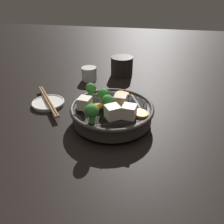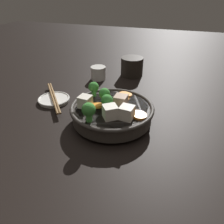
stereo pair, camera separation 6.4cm
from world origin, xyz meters
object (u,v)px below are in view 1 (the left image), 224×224
side_saucer (48,103)px  chopsticks_pair (48,100)px  stirfry_bowl (112,111)px  tea_cup (89,74)px  dark_mug (122,66)px

side_saucer → chopsticks_pair: size_ratio=0.56×
stirfry_bowl → chopsticks_pair: (0.06, 0.23, -0.02)m
stirfry_bowl → tea_cup: (0.30, 0.15, -0.01)m
stirfry_bowl → side_saucer: (0.06, 0.23, -0.03)m
tea_cup → chopsticks_pair: bearing=161.8°
side_saucer → tea_cup: 0.25m
stirfry_bowl → chopsticks_pair: 0.24m
stirfry_bowl → side_saucer: stirfry_bowl is taller
stirfry_bowl → side_saucer: 0.24m
side_saucer → chopsticks_pair: bearing=90.0°
tea_cup → dark_mug: bearing=-56.8°
side_saucer → stirfry_bowl: bearing=-105.0°
tea_cup → chopsticks_pair: 0.25m
side_saucer → tea_cup: bearing=-18.2°
stirfry_bowl → dark_mug: (0.38, 0.03, 0.00)m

